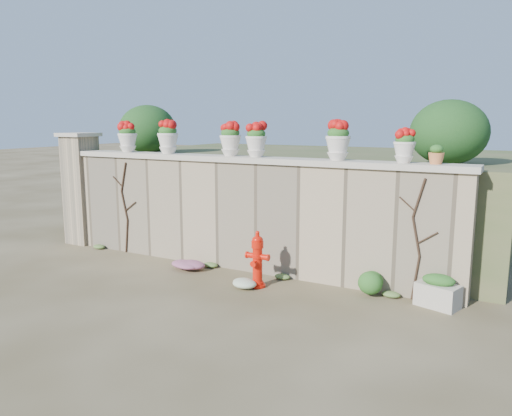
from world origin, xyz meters
The scene contains 21 objects.
ground centered at (0.00, 0.00, 0.00)m, with size 80.00×80.00×0.00m, color #463B23.
stone_wall centered at (0.00, 1.80, 1.00)m, with size 8.00×0.40×2.00m, color #9A8667.
wall_cap centered at (0.00, 1.80, 2.05)m, with size 8.10×0.52×0.10m, color #BEB3A0.
gate_pillar centered at (-4.15, 1.80, 1.26)m, with size 0.72×0.72×2.48m.
raised_fill centered at (0.00, 5.00, 1.00)m, with size 9.00×6.00×2.00m, color #384C23.
back_shrub_left centered at (-3.20, 3.00, 2.55)m, with size 1.30×1.30×1.10m, color #143814.
back_shrub_right centered at (3.40, 3.00, 2.55)m, with size 1.30×1.30×1.10m, color #143814.
vine_left centered at (-2.67, 1.58, 0.99)m, with size 0.60×0.04×1.91m.
vine_right centered at (3.23, 1.58, 0.99)m, with size 0.60×0.04×1.91m.
fire_hydrant centered at (0.80, 0.95, 0.48)m, with size 0.40×0.29×0.95m.
planter_box centered at (3.60, 1.43, 0.23)m, with size 0.68×0.52×0.51m.
green_shrub centered at (2.51, 1.41, 0.25)m, with size 0.53×0.48×0.51m, color #1E5119.
magenta_clump centered at (-0.79, 1.12, 0.12)m, with size 0.86×0.58×0.23m, color #C8289B.
white_flowers centered at (0.59, 0.74, 0.10)m, with size 0.54×0.43×0.19m, color white.
urn_pot_0 centered at (-2.72, 1.80, 2.41)m, with size 0.40×0.40×0.62m.
urn_pot_1 centered at (-1.67, 1.80, 2.42)m, with size 0.41×0.41×0.65m.
urn_pot_2 centered at (-0.22, 1.80, 2.40)m, with size 0.39×0.39×0.62m.
urn_pot_3 centered at (0.32, 1.80, 2.40)m, with size 0.38×0.38×0.60m.
urn_pot_4 centered at (1.85, 1.80, 2.42)m, with size 0.41×0.41×0.64m.
urn_pot_5 centered at (2.92, 1.80, 2.36)m, with size 0.34×0.34×0.53m.
terracotta_pot centered at (3.40, 1.80, 2.23)m, with size 0.24×0.24×0.28m.
Camera 1 is at (4.60, -6.10, 2.75)m, focal length 35.00 mm.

